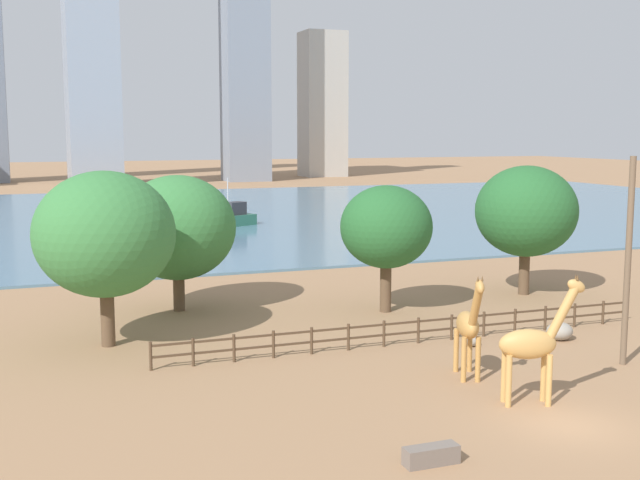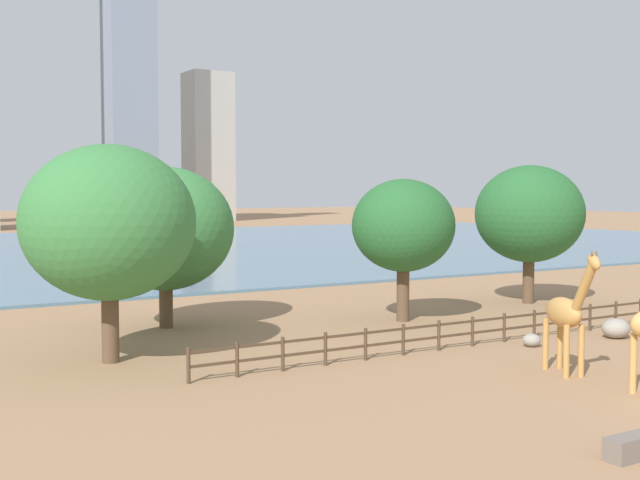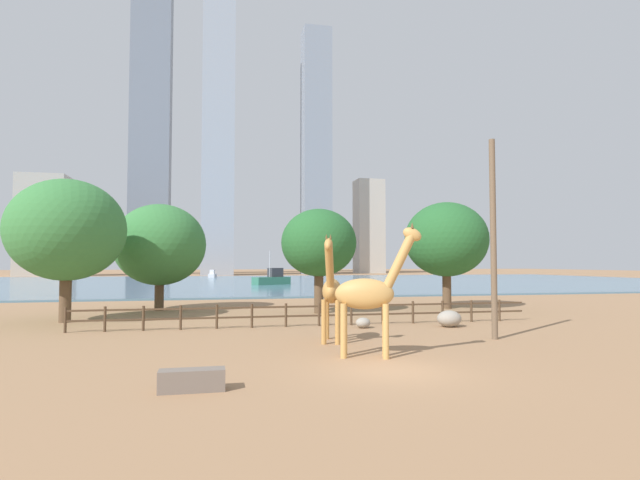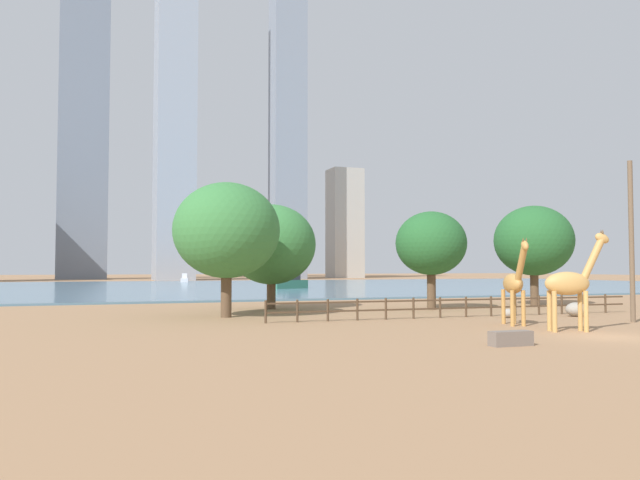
{
  "view_description": "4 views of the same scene",
  "coord_description": "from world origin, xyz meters",
  "views": [
    {
      "loc": [
        -18.06,
        -22.68,
        10.42
      ],
      "look_at": [
        0.05,
        25.51,
        3.5
      ],
      "focal_mm": 45.0,
      "sensor_mm": 36.0,
      "label": 1
    },
    {
      "loc": [
        -23.44,
        -14.23,
        6.77
      ],
      "look_at": [
        -0.16,
        24.29,
        4.03
      ],
      "focal_mm": 45.0,
      "sensor_mm": 36.0,
      "label": 2
    },
    {
      "loc": [
        -5.77,
        -15.65,
        3.52
      ],
      "look_at": [
        3.55,
        27.1,
        5.58
      ],
      "focal_mm": 28.0,
      "sensor_mm": 36.0,
      "label": 3
    },
    {
      "loc": [
        -22.0,
        -22.53,
        3.16
      ],
      "look_at": [
        -3.42,
        29.7,
        5.62
      ],
      "focal_mm": 35.0,
      "sensor_mm": 36.0,
      "label": 4
    }
  ],
  "objects": [
    {
      "name": "ground_plane",
      "position": [
        0.0,
        80.0,
        0.0
      ],
      "size": [
        400.0,
        400.0,
        0.0
      ],
      "primitive_type": "plane",
      "color": "#9E7551"
    },
    {
      "name": "harbor_water",
      "position": [
        0.0,
        77.0,
        0.1
      ],
      "size": [
        180.0,
        86.0,
        0.2
      ],
      "primitive_type": "cube",
      "color": "slate",
      "rests_on": "ground"
    },
    {
      "name": "giraffe_tall",
      "position": [
        -0.48,
        6.15,
        2.28
      ],
      "size": [
        1.63,
        3.44,
        4.75
      ],
      "rotation": [
        0.0,
        0.0,
        4.4
      ],
      "color": "#C18C47",
      "rests_on": "ground"
    },
    {
      "name": "giraffe_companion",
      "position": [
        0.09,
        2.44,
        2.39
      ],
      "size": [
        3.39,
        1.61,
        5.07
      ],
      "rotation": [
        0.0,
        0.0,
        5.98
      ],
      "color": "tan",
      "rests_on": "ground"
    },
    {
      "name": "utility_pole",
      "position": [
        7.16,
        5.44,
        4.7
      ],
      "size": [
        0.28,
        0.28,
        9.4
      ],
      "primitive_type": "cylinder",
      "color": "brown",
      "rests_on": "ground"
    },
    {
      "name": "boulder_near_fence",
      "position": [
        2.35,
        10.58,
        0.28
      ],
      "size": [
        0.8,
        0.76,
        0.57
      ],
      "primitive_type": "ellipsoid",
      "color": "gray",
      "rests_on": "ground"
    },
    {
      "name": "boulder_by_pole",
      "position": [
        7.18,
        10.02,
        0.46
      ],
      "size": [
        1.36,
        1.22,
        0.91
      ],
      "primitive_type": "ellipsoid",
      "color": "gray",
      "rests_on": "ground"
    },
    {
      "name": "feeding_trough",
      "position": [
        -6.26,
        -1.29,
        0.3
      ],
      "size": [
        1.8,
        0.6,
        0.6
      ],
      "primitive_type": "cube",
      "color": "#72665B",
      "rests_on": "ground"
    },
    {
      "name": "enclosure_fence",
      "position": [
        -0.34,
        12.0,
        0.76
      ],
      "size": [
        26.12,
        0.14,
        1.3
      ],
      "color": "#4C3826",
      "rests_on": "ground"
    },
    {
      "name": "tree_left_large",
      "position": [
        12.28,
        20.49,
        5.4
      ],
      "size": [
        6.5,
        6.5,
        8.34
      ],
      "color": "brown",
      "rests_on": "ground"
    },
    {
      "name": "tree_center_broad",
      "position": [
        -14.31,
        16.9,
        5.53
      ],
      "size": [
        6.82,
        6.82,
        8.62
      ],
      "color": "brown",
      "rests_on": "ground"
    },
    {
      "name": "tree_right_tall",
      "position": [
        -9.57,
        23.52,
        4.92
      ],
      "size": [
        6.79,
        6.79,
        7.99
      ],
      "color": "brown",
      "rests_on": "ground"
    },
    {
      "name": "tree_left_small",
      "position": [
        1.7,
        19.01,
        4.97
      ],
      "size": [
        5.35,
        5.35,
        7.42
      ],
      "color": "brown",
      "rests_on": "ground"
    },
    {
      "name": "boat_sailboat",
      "position": [
        3.63,
        62.8,
        1.09
      ],
      "size": [
        6.28,
        4.5,
        5.34
      ],
      "rotation": [
        0.0,
        0.0,
        3.59
      ],
      "color": "#337259",
      "rests_on": "harbor_water"
    },
    {
      "name": "boat_tug",
      "position": [
        -5.49,
        105.79,
        0.82
      ],
      "size": [
        2.13,
        4.32,
        1.82
      ],
      "rotation": [
        0.0,
        0.0,
        1.41
      ],
      "color": "silver",
      "rests_on": "harbor_water"
    },
    {
      "name": "skyline_tower_needle",
      "position": [
        50.1,
        157.1,
        16.92
      ],
      "size": [
        9.79,
        8.61,
        33.84
      ],
      "primitive_type": "cube",
      "color": "#B7B2A8",
      "rests_on": "ground"
    },
    {
      "name": "skyline_block_central",
      "position": [
        -4.13,
        139.17,
        47.61
      ],
      "size": [
        9.54,
        14.51,
        95.21
      ],
      "primitive_type": "cube",
      "color": "#939EAD",
      "rests_on": "ground"
    },
    {
      "name": "skyline_tower_glass",
      "position": [
        -26.27,
        159.9,
        50.65
      ],
      "size": [
        12.93,
        10.22,
        101.3
      ],
      "primitive_type": "cube",
      "color": "slate",
      "rests_on": "ground"
    },
    {
      "name": "skyline_block_left",
      "position": [
        -51.52,
        138.56,
        14.03
      ],
      "size": [
        12.52,
        15.41,
        28.07
      ],
      "primitive_type": "cube",
      "color": "#ADA89E",
      "rests_on": "ground"
    },
    {
      "name": "skyline_block_right",
      "position": [
        28.07,
        145.64,
        41.12
      ],
      "size": [
        9.26,
        8.08,
        82.23
      ],
      "primitive_type": "cube",
      "color": "gray",
      "rests_on": "ground"
    }
  ]
}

